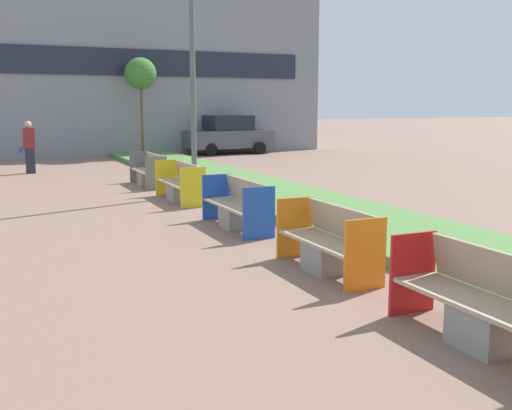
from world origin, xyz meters
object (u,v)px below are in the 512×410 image
at_px(sapling_tree_far, 140,74).
at_px(pedestrian_walking, 29,147).
at_px(bench_grey_frame, 149,173).
at_px(parked_car_distant, 229,135).
at_px(street_lamp_post, 192,35).
at_px(bench_yellow_frame, 181,186).
at_px(bench_red_frame, 490,311).
at_px(bench_blue_frame, 238,209).
at_px(bench_orange_frame, 328,247).

height_order(sapling_tree_far, pedestrian_walking, sapling_tree_far).
xyz_separation_m(bench_grey_frame, parked_car_distant, (6.51, 9.90, 0.55)).
distance_m(street_lamp_post, pedestrian_walking, 8.68).
bearing_deg(bench_grey_frame, parked_car_distant, 56.67).
xyz_separation_m(bench_yellow_frame, sapling_tree_far, (2.15, 12.59, 3.33)).
xyz_separation_m(bench_yellow_frame, parked_car_distant, (6.51, 13.02, 0.54)).
relative_size(bench_red_frame, parked_car_distant, 0.53).
xyz_separation_m(bench_blue_frame, pedestrian_walking, (-2.96, 11.66, 0.56)).
bearing_deg(bench_yellow_frame, sapling_tree_far, 80.29).
height_order(bench_red_frame, sapling_tree_far, sapling_tree_far).
bearing_deg(street_lamp_post, bench_red_frame, -93.24).
distance_m(bench_orange_frame, bench_yellow_frame, 7.02).
relative_size(bench_blue_frame, street_lamp_post, 0.29).
bearing_deg(parked_car_distant, bench_blue_frame, -115.58).
height_order(bench_orange_frame, bench_blue_frame, same).
height_order(bench_orange_frame, parked_car_distant, parked_car_distant).
xyz_separation_m(bench_red_frame, bench_yellow_frame, (-0.00, 10.03, -0.00)).
relative_size(bench_orange_frame, pedestrian_walking, 1.08).
xyz_separation_m(street_lamp_post, pedestrian_walking, (-3.57, 7.25, -3.17)).
bearing_deg(bench_yellow_frame, pedestrian_walking, 110.28).
xyz_separation_m(bench_yellow_frame, bench_grey_frame, (-0.00, 3.12, -0.01)).
height_order(bench_blue_frame, street_lamp_post, street_lamp_post).
distance_m(street_lamp_post, sapling_tree_far, 11.96).
relative_size(bench_blue_frame, pedestrian_walking, 1.19).
distance_m(bench_orange_frame, bench_blue_frame, 3.36).
bearing_deg(bench_blue_frame, street_lamp_post, 82.10).
distance_m(bench_grey_frame, street_lamp_post, 4.47).
xyz_separation_m(sapling_tree_far, parked_car_distant, (4.35, 0.42, -2.79)).
relative_size(bench_red_frame, bench_orange_frame, 1.16).
xyz_separation_m(bench_blue_frame, sapling_tree_far, (2.16, 16.26, 3.33)).
relative_size(bench_orange_frame, parked_car_distant, 0.45).
relative_size(bench_blue_frame, parked_car_distant, 0.50).
distance_m(bench_orange_frame, pedestrian_walking, 15.32).
distance_m(bench_red_frame, bench_blue_frame, 6.37).
relative_size(bench_blue_frame, sapling_tree_far, 0.49).
distance_m(bench_red_frame, bench_grey_frame, 13.15).
xyz_separation_m(bench_orange_frame, parked_car_distant, (6.51, 20.04, 0.55)).
distance_m(bench_red_frame, bench_yellow_frame, 10.03).
bearing_deg(bench_blue_frame, bench_red_frame, -89.99).
relative_size(bench_red_frame, sapling_tree_far, 0.51).
xyz_separation_m(bench_grey_frame, pedestrian_walking, (-2.95, 4.88, 0.57)).
height_order(bench_red_frame, parked_car_distant, parked_car_distant).
bearing_deg(parked_car_distant, street_lamp_post, -119.93).
distance_m(bench_blue_frame, bench_yellow_frame, 3.66).
xyz_separation_m(bench_red_frame, pedestrian_walking, (-2.96, 18.03, 0.56)).
bearing_deg(parked_car_distant, pedestrian_walking, -156.33).
height_order(bench_orange_frame, bench_grey_frame, same).
bearing_deg(bench_orange_frame, bench_red_frame, -89.92).
height_order(bench_red_frame, bench_blue_frame, same).
relative_size(bench_red_frame, bench_yellow_frame, 1.03).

